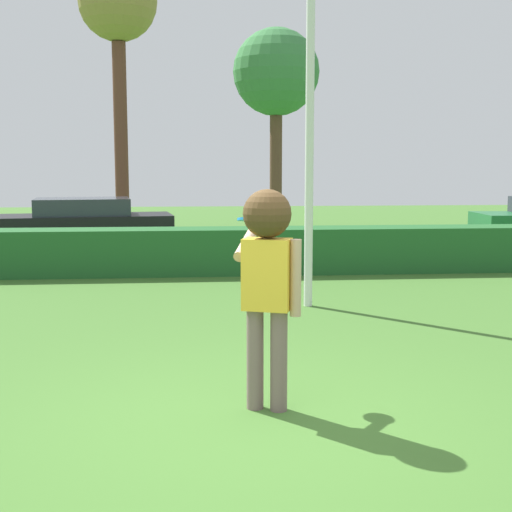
{
  "coord_description": "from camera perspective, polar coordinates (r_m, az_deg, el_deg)",
  "views": [
    {
      "loc": [
        -0.43,
        -5.14,
        1.99
      ],
      "look_at": [
        0.14,
        1.3,
        1.15
      ],
      "focal_mm": 48.26,
      "sensor_mm": 36.0,
      "label": 1
    }
  ],
  "objects": [
    {
      "name": "ground_plane",
      "position": [
        5.53,
        -0.29,
        -13.69
      ],
      "size": [
        60.0,
        60.0,
        0.0
      ],
      "primitive_type": "plane",
      "color": "#3F6D2A"
    },
    {
      "name": "hedge_row",
      "position": [
        12.93,
        -3.16,
        0.43
      ],
      "size": [
        22.94,
        0.9,
        0.85
      ],
      "primitive_type": "cube",
      "color": "#215B28",
      "rests_on": "ground"
    },
    {
      "name": "bare_elm_tree",
      "position": [
        20.78,
        -11.39,
        19.26
      ],
      "size": [
        2.21,
        2.21,
        7.7
      ],
      "color": "brown",
      "rests_on": "ground"
    },
    {
      "name": "willow_tree",
      "position": [
        21.56,
        1.69,
        14.77
      ],
      "size": [
        2.63,
        2.63,
        6.16
      ],
      "color": "brown",
      "rests_on": "ground"
    },
    {
      "name": "parked_car_black",
      "position": [
        17.04,
        -14.13,
        2.78
      ],
      "size": [
        4.4,
        2.28,
        1.25
      ],
      "color": "black",
      "rests_on": "ground"
    },
    {
      "name": "frisbee",
      "position": [
        6.19,
        -0.52,
        3.07
      ],
      "size": [
        0.23,
        0.23,
        0.06
      ],
      "color": "#268CE5"
    },
    {
      "name": "person",
      "position": [
        5.54,
        0.95,
        -0.75
      ],
      "size": [
        0.54,
        0.84,
        1.82
      ],
      "color": "#7A6060",
      "rests_on": "ground"
    },
    {
      "name": "lamppost",
      "position": [
        9.88,
        4.52,
        15.4
      ],
      "size": [
        0.24,
        0.24,
        6.11
      ],
      "color": "silver",
      "rests_on": "ground"
    }
  ]
}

